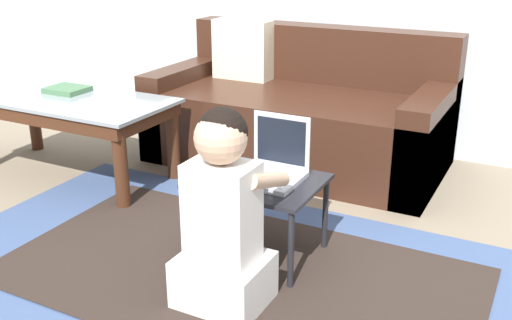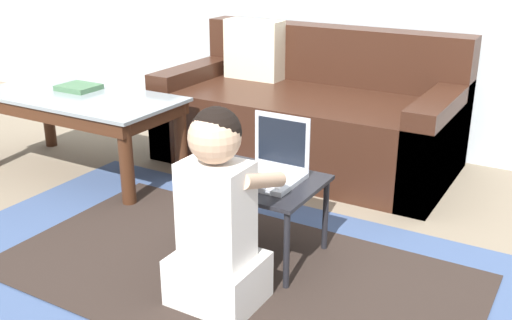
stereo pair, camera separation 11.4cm
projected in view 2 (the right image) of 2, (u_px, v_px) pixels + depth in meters
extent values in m
plane|color=#7F705B|center=(225.00, 264.00, 2.44)|extent=(16.00, 16.00, 0.00)
cube|color=#3D517A|center=(233.00, 274.00, 2.37)|extent=(2.58, 1.43, 0.01)
cube|color=#2D231E|center=(233.00, 272.00, 2.37)|extent=(1.86, 1.03, 0.00)
cube|color=#381E14|center=(306.00, 128.00, 3.47)|extent=(1.66, 0.85, 0.42)
cube|color=#381E14|center=(332.00, 54.00, 3.61)|extent=(1.66, 0.19, 0.33)
cube|color=#381E14|center=(200.00, 103.00, 3.81)|extent=(0.16, 0.85, 0.51)
cube|color=#381E14|center=(437.00, 142.00, 3.10)|extent=(0.16, 0.85, 0.51)
cube|color=beige|center=(254.00, 50.00, 3.68)|extent=(0.36, 0.14, 0.36)
cube|color=gray|center=(78.00, 97.00, 3.26)|extent=(1.15, 0.54, 0.02)
cube|color=#422314|center=(79.00, 104.00, 3.27)|extent=(1.11, 0.52, 0.07)
cylinder|color=#422314|center=(127.00, 164.00, 2.92)|extent=(0.07, 0.07, 0.43)
cylinder|color=#422314|center=(48.00, 113.00, 3.76)|extent=(0.07, 0.07, 0.43)
cylinder|color=#422314|center=(181.00, 140.00, 3.27)|extent=(0.07, 0.07, 0.43)
cube|color=black|center=(257.00, 181.00, 2.41)|extent=(0.50, 0.40, 0.02)
cylinder|color=black|center=(187.00, 223.00, 2.43)|extent=(0.02, 0.02, 0.33)
cylinder|color=black|center=(287.00, 251.00, 2.22)|extent=(0.02, 0.02, 0.33)
cylinder|color=black|center=(233.00, 193.00, 2.71)|extent=(0.02, 0.02, 0.33)
cylinder|color=black|center=(325.00, 216.00, 2.50)|extent=(0.02, 0.02, 0.33)
cube|color=#B7BCC6|center=(268.00, 179.00, 2.38)|extent=(0.25, 0.24, 0.02)
cube|color=silver|center=(265.00, 178.00, 2.36)|extent=(0.20, 0.14, 0.00)
cube|color=#B7BCC6|center=(282.00, 141.00, 2.43)|extent=(0.25, 0.01, 0.23)
cube|color=black|center=(281.00, 141.00, 2.43)|extent=(0.21, 0.00, 0.19)
ellipsoid|color=black|center=(229.00, 168.00, 2.47)|extent=(0.07, 0.10, 0.03)
cube|color=silver|center=(218.00, 279.00, 2.16)|extent=(0.31, 0.26, 0.19)
cube|color=silver|center=(216.00, 211.00, 2.07)|extent=(0.23, 0.17, 0.36)
sphere|color=tan|center=(214.00, 137.00, 1.97)|extent=(0.18, 0.18, 0.18)
sphere|color=black|center=(216.00, 132.00, 1.97)|extent=(0.17, 0.17, 0.17)
cylinder|color=tan|center=(211.00, 169.00, 2.19)|extent=(0.06, 0.28, 0.14)
cylinder|color=tan|center=(262.00, 180.00, 2.09)|extent=(0.06, 0.28, 0.14)
cube|color=#47704C|center=(79.00, 87.00, 3.36)|extent=(0.21, 0.18, 0.03)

